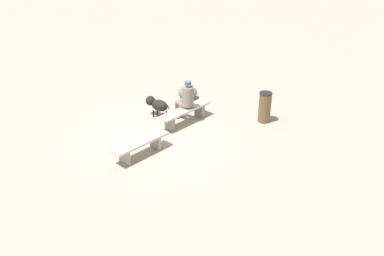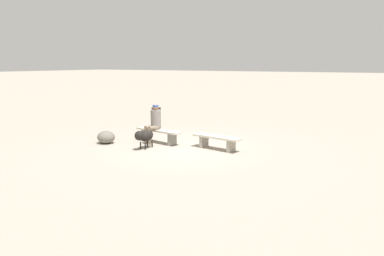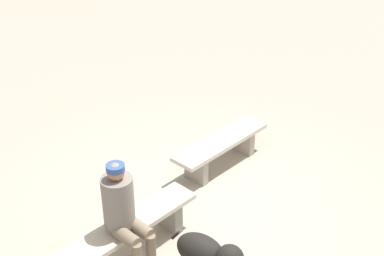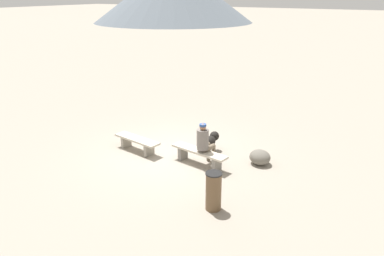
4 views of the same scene
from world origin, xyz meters
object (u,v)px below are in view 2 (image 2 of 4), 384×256
(dog, at_px, (144,136))
(trash_bin, at_px, (156,119))
(seated_person, at_px, (154,121))
(boulder, at_px, (106,137))
(bench_right, at_px, (159,133))
(bench_left, at_px, (217,140))

(dog, xyz_separation_m, trash_bin, (1.63, -2.89, 0.06))
(seated_person, relative_size, dog, 1.48)
(boulder, bearing_deg, bench_right, -146.91)
(bench_right, xyz_separation_m, boulder, (1.52, 0.99, -0.12))
(bench_right, height_order, seated_person, seated_person)
(dog, bearing_deg, trash_bin, -151.15)
(bench_left, height_order, boulder, bench_left)
(dog, height_order, trash_bin, trash_bin)
(seated_person, distance_m, boulder, 1.75)
(dog, xyz_separation_m, boulder, (1.66, 0.01, -0.20))
(dog, bearing_deg, bench_left, 117.62)
(trash_bin, bearing_deg, bench_left, 154.29)
(bench_left, bearing_deg, dog, 36.95)
(bench_left, distance_m, seated_person, 2.41)
(dog, relative_size, boulder, 1.37)
(bench_right, xyz_separation_m, seated_person, (0.14, 0.06, 0.43))
(seated_person, relative_size, trash_bin, 1.40)
(bench_left, height_order, seated_person, seated_person)
(trash_bin, bearing_deg, boulder, 89.30)
(dog, height_order, boulder, dog)
(bench_left, relative_size, seated_person, 1.32)
(seated_person, height_order, trash_bin, seated_person)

